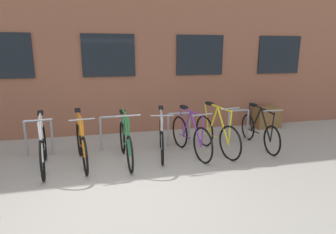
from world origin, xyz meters
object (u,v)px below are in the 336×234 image
bicycle_yellow (216,134)px  bicycle_white (43,148)px  bicycle_black (259,131)px  bicycle_green (126,143)px  bicycle_purple (190,136)px  bicycle_silver (161,138)px  planter_box (267,117)px  bicycle_orange (81,144)px

bicycle_yellow → bicycle_white: 3.47m
bicycle_black → bicycle_green: bearing=-176.1°
bicycle_purple → bicycle_green: bearing=-175.8°
bicycle_white → bicycle_silver: 2.29m
bicycle_yellow → bicycle_black: bicycle_yellow is taller
planter_box → bicycle_white: bearing=-163.8°
bicycle_orange → bicycle_black: (3.89, 0.14, -0.03)m
bicycle_orange → bicycle_silver: size_ratio=1.05×
bicycle_white → bicycle_green: bearing=0.3°
bicycle_white → bicycle_yellow: bearing=1.5°
bicycle_purple → planter_box: size_ratio=2.45×
bicycle_silver → bicycle_green: (-0.76, -0.19, 0.01)m
bicycle_yellow → planter_box: (2.20, 1.56, -0.10)m
bicycle_green → bicycle_purple: bearing=4.2°
bicycle_orange → planter_box: (5.00, 1.57, -0.09)m
bicycle_yellow → bicycle_green: size_ratio=0.95×
bicycle_yellow → bicycle_orange: bicycle_yellow is taller
bicycle_yellow → bicycle_green: 1.95m
bicycle_white → planter_box: size_ratio=2.46×
bicycle_orange → bicycle_silver: bicycle_orange is taller
bicycle_green → planter_box: (4.15, 1.64, -0.08)m
bicycle_yellow → bicycle_green: bicycle_yellow is taller
bicycle_green → planter_box: bearing=21.5°
planter_box → bicycle_black: bearing=-127.6°
bicycle_yellow → bicycle_white: (-3.47, -0.09, -0.00)m
bicycle_purple → bicycle_orange: (-2.21, -0.03, -0.00)m
bicycle_white → bicycle_green: 1.52m
bicycle_purple → bicycle_black: 1.69m
bicycle_yellow → bicycle_orange: (-2.79, -0.01, -0.01)m
bicycle_silver → planter_box: bicycle_silver is taller
bicycle_white → bicycle_purple: bearing=2.1°
bicycle_silver → bicycle_green: 0.78m
bicycle_white → bicycle_black: bicycle_white is taller
planter_box → bicycle_green: bearing=-158.5°
bicycle_orange → planter_box: 5.24m
bicycle_white → bicycle_orange: (0.68, 0.08, -0.00)m
bicycle_yellow → bicycle_silver: size_ratio=1.02×
bicycle_white → bicycle_purple: 2.89m
bicycle_purple → bicycle_black: (1.68, 0.11, -0.03)m
bicycle_orange → bicycle_black: bearing=2.1°
bicycle_black → planter_box: size_ratio=2.49×
planter_box → bicycle_yellow: bearing=-144.8°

